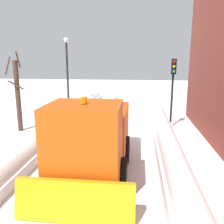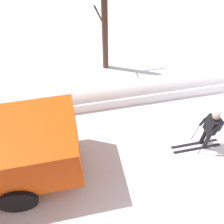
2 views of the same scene
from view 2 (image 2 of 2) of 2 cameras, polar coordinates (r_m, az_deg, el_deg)
name	(u,v)px [view 2 (image 2 of 2)]	position (r m, az deg, el deg)	size (l,w,h in m)	color
skier	(210,128)	(8.44, 23.19, -3.62)	(0.62, 1.80, 1.81)	black
bare_tree_near	(105,27)	(10.92, -1.84, 20.35)	(1.03, 1.14, 4.62)	#473025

